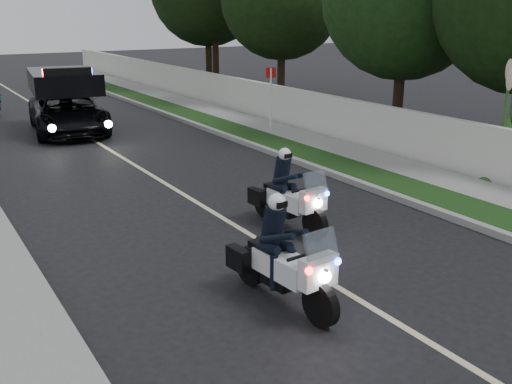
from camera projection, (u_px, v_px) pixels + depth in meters
ground at (387, 317)px, 8.55m from camera, size 120.00×120.00×0.00m
curb_right at (261, 148)px, 18.72m from camera, size 0.20×60.00×0.15m
grass_verge at (279, 145)px, 19.07m from camera, size 1.20×60.00×0.16m
sidewalk_right at (311, 141)px, 19.72m from camera, size 1.40×60.00×0.16m
property_wall at (335, 118)px, 20.02m from camera, size 0.22×60.00×1.50m
lane_marking at (139, 167)px, 16.69m from camera, size 0.12×50.00×0.01m
police_moto_left at (282, 302)px, 8.98m from camera, size 0.89×2.08×1.72m
police_moto_right at (288, 227)px, 12.10m from camera, size 0.84×2.00×1.65m
police_suv at (70, 132)px, 21.57m from camera, size 3.16×5.59×2.58m
sign_post at (270, 132)px, 21.62m from camera, size 0.47×0.47×2.41m
pampas_far at (500, 181)px, 15.40m from camera, size 1.79×1.79×3.92m
tree_right_a at (512, 162)px, 17.34m from camera, size 7.04×7.04×9.09m
tree_right_b at (395, 137)px, 20.71m from camera, size 6.41×6.41×9.19m
tree_right_c at (281, 104)px, 28.13m from camera, size 6.63×6.63×9.47m
tree_right_d at (216, 89)px, 33.35m from camera, size 10.34×10.34×13.02m
tree_right_e at (210, 87)px, 34.36m from camera, size 6.65×6.65×10.63m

